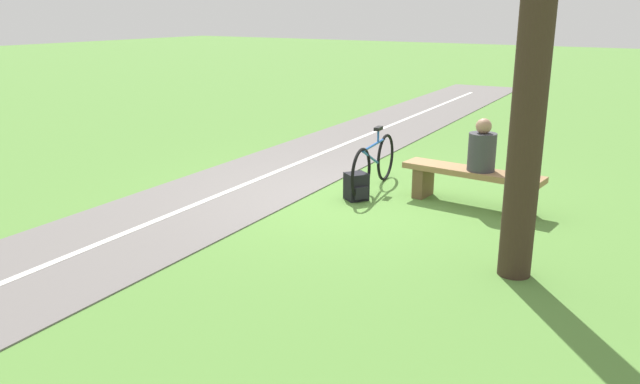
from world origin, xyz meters
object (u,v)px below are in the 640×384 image
(person_seated, at_px, (482,149))
(tree_far_left, at_px, (538,34))
(backpack, at_px, (357,187))
(bicycle, at_px, (374,164))
(bench, at_px, (471,180))

(person_seated, xyz_separation_m, tree_far_left, (-1.08, 2.00, 1.56))
(backpack, distance_m, tree_far_left, 3.68)
(person_seated, relative_size, bicycle, 0.39)
(bench, height_order, tree_far_left, tree_far_left)
(bicycle, xyz_separation_m, tree_far_left, (-2.68, 2.01, 1.97))
(tree_far_left, bearing_deg, bicycle, -36.87)
(backpack, bearing_deg, bench, -156.68)
(bench, distance_m, bicycle, 1.48)
(bicycle, bearing_deg, person_seated, 80.86)
(bicycle, bearing_deg, tree_far_left, 44.35)
(person_seated, bearing_deg, tree_far_left, 122.09)
(person_seated, bearing_deg, bench, -0.00)
(bench, relative_size, tree_far_left, 0.39)
(bench, distance_m, person_seated, 0.46)
(person_seated, height_order, backpack, person_seated)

